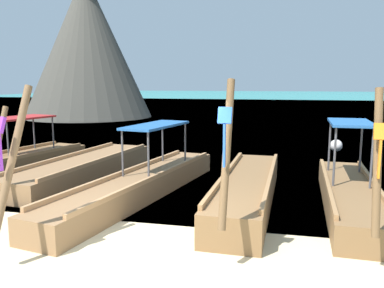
{
  "coord_description": "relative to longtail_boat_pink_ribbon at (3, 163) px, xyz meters",
  "views": [
    {
      "loc": [
        2.08,
        -5.75,
        2.78
      ],
      "look_at": [
        0.0,
        3.4,
        1.31
      ],
      "focal_mm": 36.98,
      "sensor_mm": 36.0,
      "label": 1
    }
  ],
  "objects": [
    {
      "name": "longtail_boat_pink_ribbon",
      "position": [
        0.0,
        0.0,
        0.0
      ],
      "size": [
        2.59,
        6.5,
        2.68
      ],
      "color": "brown",
      "rests_on": "ground"
    },
    {
      "name": "mooring_buoy_near",
      "position": [
        10.59,
        6.2,
        -0.06
      ],
      "size": [
        0.49,
        0.49,
        0.49
      ],
      "color": "white",
      "rests_on": "sea_water"
    },
    {
      "name": "sea_water",
      "position": [
        6.32,
        56.7,
        -0.3
      ],
      "size": [
        120.0,
        120.0,
        0.0
      ],
      "primitive_type": "plane",
      "color": "teal",
      "rests_on": "ground"
    },
    {
      "name": "longtail_boat_blue_ribbon",
      "position": [
        7.69,
        -1.58,
        0.03
      ],
      "size": [
        1.27,
        6.31,
        2.84
      ],
      "color": "brown",
      "rests_on": "ground"
    },
    {
      "name": "longtail_boat_yellow_ribbon",
      "position": [
        2.73,
        -0.06,
        -0.03
      ],
      "size": [
        2.03,
        6.43,
        2.27
      ],
      "color": "olive",
      "rests_on": "ground"
    },
    {
      "name": "longtail_boat_orange_ribbon",
      "position": [
        9.93,
        -1.44,
        0.03
      ],
      "size": [
        1.3,
        5.82,
        2.71
      ],
      "color": "brown",
      "rests_on": "ground"
    },
    {
      "name": "ground",
      "position": [
        6.32,
        -4.7,
        -0.31
      ],
      "size": [
        120.0,
        120.0,
        0.0
      ],
      "primitive_type": "plane",
      "color": "beige"
    },
    {
      "name": "karst_rock",
      "position": [
        -7.04,
        19.07,
        5.13
      ],
      "size": [
        10.47,
        10.0,
        11.22
      ],
      "color": "#47443D",
      "rests_on": "ground"
    },
    {
      "name": "longtail_boat_violet_ribbon",
      "position": [
        5.08,
        -1.62,
        0.02
      ],
      "size": [
        2.28,
        7.61,
        2.75
      ],
      "color": "olive",
      "rests_on": "ground"
    }
  ]
}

